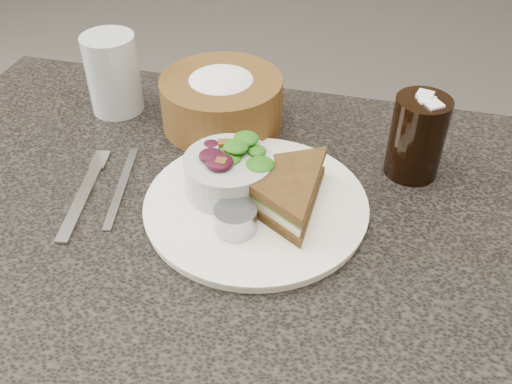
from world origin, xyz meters
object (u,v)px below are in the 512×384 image
Objects in this scene: sandwich at (281,189)px; water_glass at (113,74)px; dinner_plate at (256,205)px; cola_glass at (418,134)px; bread_basket at (222,94)px; dressing_ramekin at (235,219)px; dining_table at (223,369)px; salad_bowl at (229,168)px.

water_glass reaches higher than sandwich.
cola_glass is at bearing 34.49° from dinner_plate.
dinner_plate is at bearing -61.62° from bread_basket.
dressing_ramekin is (-0.04, -0.06, -0.01)m from sandwich.
dining_table is 0.42m from salad_bowl.
salad_bowl reaches higher than dining_table.
dinner_plate is (0.06, 0.02, 0.38)m from dining_table.
sandwich is 0.23m from bread_basket.
sandwich is (0.03, 0.01, 0.03)m from dinner_plate.
dining_table is 7.55× the size of cola_glass.
salad_bowl is (-0.07, 0.01, 0.01)m from sandwich.
dining_table is 18.33× the size of dressing_ramekin.
cola_glass is at bearing 42.56° from dressing_ramekin.
sandwich is 0.38m from water_glass.
sandwich is at bearing -10.02° from salad_bowl.
sandwich is 1.37× the size of cola_glass.
water_glass is (-0.23, 0.21, 0.44)m from dining_table.
water_glass is at bearing 179.40° from bread_basket.
bread_basket is at bearing 118.38° from dinner_plate.
dinner_plate is 1.64× the size of sandwich.
dinner_plate is 2.45× the size of salad_bowl.
cola_glass is (0.21, 0.19, 0.04)m from dressing_ramekin.
dinner_plate is 1.53× the size of bread_basket.
dinner_plate is at bearing 17.69° from dining_table.
dining_table is 5.15× the size of bread_basket.
bread_basket is at bearing 110.18° from dressing_ramekin.
dressing_ramekin reaches higher than dining_table.
dinner_plate is 5.45× the size of dressing_ramekin.
water_glass is at bearing -178.59° from sandwich.
cola_glass is at bearing -6.89° from water_glass.
dressing_ramekin is at bearing -42.35° from water_glass.
salad_bowl is at bearing -70.43° from bread_basket.
salad_bowl is at bearing 69.07° from dining_table.
sandwich is 0.21m from cola_glass.
bread_basket is 0.31m from cola_glass.
dining_table is at bearing -148.80° from cola_glass.
salad_bowl is 0.31m from water_glass.
cola_glass reaches higher than dining_table.
salad_bowl is at bearing 111.57° from dressing_ramekin.
bread_basket reaches higher than dinner_plate.
cola_glass is (0.26, 0.15, 0.44)m from dining_table.
dressing_ramekin is (0.03, -0.08, -0.02)m from salad_bowl.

